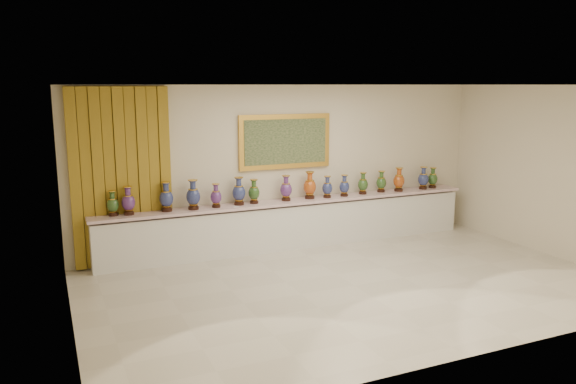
% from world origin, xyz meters
% --- Properties ---
extents(ground, '(8.00, 8.00, 0.00)m').
position_xyz_m(ground, '(0.00, 0.00, 0.00)').
color(ground, beige).
rests_on(ground, ground).
extents(room, '(8.00, 8.00, 8.00)m').
position_xyz_m(room, '(-2.56, 2.44, 1.58)').
color(room, beige).
rests_on(room, ground).
extents(counter, '(7.28, 0.48, 0.90)m').
position_xyz_m(counter, '(0.00, 2.27, 0.44)').
color(counter, white).
rests_on(counter, ground).
extents(vase_0, '(0.20, 0.20, 0.41)m').
position_xyz_m(vase_0, '(-3.21, 2.29, 1.09)').
color(vase_0, black).
rests_on(vase_0, counter).
extents(vase_1, '(0.28, 0.28, 0.47)m').
position_xyz_m(vase_1, '(-2.96, 2.27, 1.11)').
color(vase_1, black).
rests_on(vase_1, counter).
extents(vase_2, '(0.26, 0.26, 0.50)m').
position_xyz_m(vase_2, '(-2.34, 2.27, 1.13)').
color(vase_2, black).
rests_on(vase_2, counter).
extents(vase_3, '(0.25, 0.25, 0.52)m').
position_xyz_m(vase_3, '(-1.89, 2.23, 1.13)').
color(vase_3, black).
rests_on(vase_3, counter).
extents(vase_4, '(0.24, 0.24, 0.42)m').
position_xyz_m(vase_4, '(-1.49, 2.23, 1.09)').
color(vase_4, black).
rests_on(vase_4, counter).
extents(vase_5, '(0.27, 0.27, 0.50)m').
position_xyz_m(vase_5, '(-1.06, 2.27, 1.12)').
color(vase_5, black).
rests_on(vase_5, counter).
extents(vase_6, '(0.23, 0.23, 0.44)m').
position_xyz_m(vase_6, '(-0.77, 2.28, 1.10)').
color(vase_6, black).
rests_on(vase_6, counter).
extents(vase_7, '(0.28, 0.28, 0.47)m').
position_xyz_m(vase_7, '(-0.14, 2.27, 1.11)').
color(vase_7, black).
rests_on(vase_7, counter).
extents(vase_8, '(0.28, 0.28, 0.51)m').
position_xyz_m(vase_8, '(0.34, 2.27, 1.13)').
color(vase_8, black).
rests_on(vase_8, counter).
extents(vase_9, '(0.23, 0.23, 0.41)m').
position_xyz_m(vase_9, '(0.68, 2.22, 1.09)').
color(vase_9, black).
rests_on(vase_9, counter).
extents(vase_10, '(0.21, 0.21, 0.41)m').
position_xyz_m(vase_10, '(1.05, 2.21, 1.09)').
color(vase_10, black).
rests_on(vase_10, counter).
extents(vase_11, '(0.25, 0.25, 0.43)m').
position_xyz_m(vase_11, '(1.48, 2.26, 1.09)').
color(vase_11, black).
rests_on(vase_11, counter).
extents(vase_12, '(0.25, 0.25, 0.42)m').
position_xyz_m(vase_12, '(1.93, 2.29, 1.09)').
color(vase_12, black).
rests_on(vase_12, counter).
extents(vase_13, '(0.27, 0.27, 0.48)m').
position_xyz_m(vase_13, '(2.30, 2.22, 1.11)').
color(vase_13, black).
rests_on(vase_13, counter).
extents(vase_14, '(0.22, 0.22, 0.46)m').
position_xyz_m(vase_14, '(2.89, 2.22, 1.11)').
color(vase_14, black).
rests_on(vase_14, counter).
extents(vase_15, '(0.22, 0.22, 0.43)m').
position_xyz_m(vase_15, '(3.15, 2.25, 1.09)').
color(vase_15, black).
rests_on(vase_15, counter).
extents(label_card, '(0.10, 0.06, 0.00)m').
position_xyz_m(label_card, '(-1.16, 2.13, 0.90)').
color(label_card, white).
rests_on(label_card, counter).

